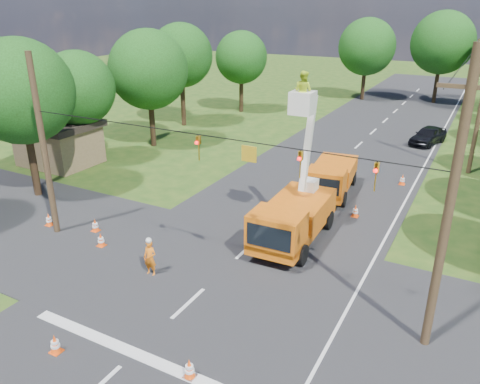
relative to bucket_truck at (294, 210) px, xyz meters
The scene contains 28 objects.
ground 13.46m from the bucket_truck, 96.90° to the left, with size 140.00×140.00×0.00m, color #224715.
road_main 13.46m from the bucket_truck, 96.90° to the left, with size 12.00×100.00×0.06m, color black.
road_cross 5.30m from the bucket_truck, 108.65° to the right, with size 56.00×10.00×0.07m, color black.
stop_bar 10.23m from the bucket_truck, 99.15° to the right, with size 9.00×0.45×0.02m, color silver.
edge_line 13.95m from the bucket_truck, 73.21° to the left, with size 0.12×90.00×0.02m, color silver.
bucket_truck is the anchor object (origin of this frame).
second_truck 6.91m from the bucket_truck, 92.52° to the left, with size 2.91×6.09×2.20m.
ground_worker 7.17m from the bucket_truck, 126.61° to the right, with size 0.60×0.39×1.65m, color orange.
distant_car 21.72m from the bucket_truck, 81.21° to the left, with size 1.76×4.38×1.49m, color black.
traffic_cone_0 11.91m from the bucket_truck, 109.65° to the right, with size 0.38×0.38×0.71m.
traffic_cone_1 10.06m from the bucket_truck, 86.38° to the right, with size 0.38×0.38×0.71m.
traffic_cone_2 2.40m from the bucket_truck, 115.08° to the left, with size 0.38×0.38×0.71m.
traffic_cone_3 4.93m from the bucket_truck, 65.83° to the left, with size 0.38×0.38×0.71m.
traffic_cone_4 9.42m from the bucket_truck, 148.71° to the right, with size 0.38×0.38×0.71m.
traffic_cone_5 10.20m from the bucket_truck, 158.02° to the right, with size 0.38×0.38×0.71m.
traffic_cone_6 12.88m from the bucket_truck, 159.70° to the right, with size 0.38×0.38×0.71m.
traffic_cone_7 11.21m from the bucket_truck, 72.86° to the left, with size 0.38×0.38×0.71m.
pole_right_near 9.03m from the bucket_truck, 34.55° to the right, with size 1.80×0.30×10.00m.
pole_left 12.39m from the bucket_truck, 156.84° to the right, with size 0.30×0.30×9.00m.
signal_span 6.34m from the bucket_truck, 82.54° to the right, with size 18.00×0.29×1.07m.
shed 19.87m from the bucket_truck, behind, with size 5.50×4.50×3.15m.
tree_left_b 16.83m from the bucket_truck, behind, with size 6.00×6.00×9.32m.
tree_left_c 18.96m from the bucket_truck, 166.79° to the left, with size 5.20×5.20×8.06m.
tree_left_d 20.00m from the bucket_truck, 148.31° to the left, with size 6.20×6.20×9.24m.
tree_left_e 25.67m from the bucket_truck, 136.85° to the left, with size 5.80×5.80×9.41m.
tree_left_f 30.37m from the bucket_truck, 123.01° to the left, with size 5.40×5.40×8.40m.
tree_far_a 39.07m from the bucket_truck, 99.79° to the left, with size 6.60×6.60×9.50m.
tree_far_b 40.59m from the bucket_truck, 88.01° to the left, with size 7.00×7.00×10.32m.
Camera 1 is at (9.07, -12.53, 10.96)m, focal length 35.00 mm.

